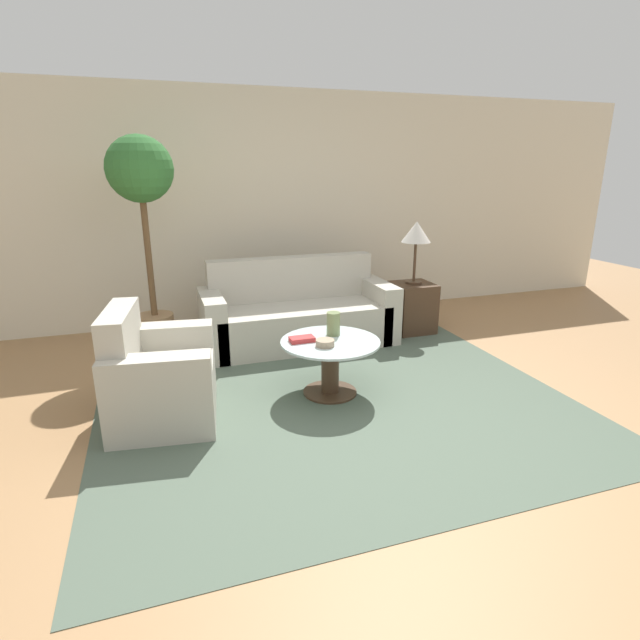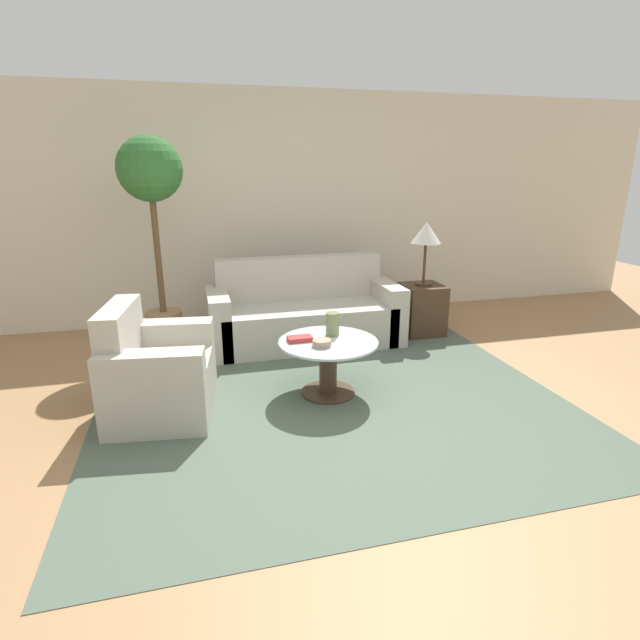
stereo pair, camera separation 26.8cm
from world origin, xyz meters
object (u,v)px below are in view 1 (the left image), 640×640
object	(u,v)px
sofa_main	(297,316)
coffee_table	(330,360)
armchair	(156,381)
book_stack	(302,339)
table_lamp	(416,234)
vase	(333,324)
potted_plant	(143,202)
bowl	(325,343)

from	to	relation	value
sofa_main	coffee_table	distance (m)	1.29
armchair	book_stack	bearing A→B (deg)	-81.41
table_lamp	book_stack	distance (m)	2.08
armchair	table_lamp	size ratio (longest dim) A/B	1.47
sofa_main	table_lamp	world-z (taller)	table_lamp
table_lamp	book_stack	xyz separation A→B (m)	(-1.62, -1.17, -0.61)
table_lamp	armchair	bearing A→B (deg)	-156.49
table_lamp	vase	size ratio (longest dim) A/B	3.49
potted_plant	bowl	bearing A→B (deg)	-51.86
armchair	table_lamp	bearing A→B (deg)	-58.93
bowl	table_lamp	bearing A→B (deg)	41.81
coffee_table	potted_plant	xyz separation A→B (m)	(-1.30, 1.46, 1.16)
armchair	bowl	world-z (taller)	armchair
armchair	potted_plant	world-z (taller)	potted_plant
table_lamp	vase	bearing A→B (deg)	-140.51
sofa_main	book_stack	size ratio (longest dim) A/B	10.03
armchair	table_lamp	distance (m)	3.08
armchair	bowl	size ratio (longest dim) A/B	6.83
sofa_main	book_stack	distance (m)	1.28
armchair	vase	xyz separation A→B (m)	(1.40, 0.09, 0.26)
armchair	potted_plant	xyz separation A→B (m)	(0.02, 1.42, 1.17)
bowl	book_stack	bearing A→B (deg)	131.11
book_stack	potted_plant	bearing A→B (deg)	126.56
armchair	coffee_table	xyz separation A→B (m)	(1.32, -0.04, 0.01)
armchair	coffee_table	bearing A→B (deg)	-83.95
bowl	book_stack	xyz separation A→B (m)	(-0.14, 0.16, -0.01)
bowl	book_stack	distance (m)	0.21
armchair	bowl	xyz separation A→B (m)	(1.25, -0.14, 0.19)
book_stack	armchair	bearing A→B (deg)	179.79
armchair	book_stack	size ratio (longest dim) A/B	5.04
sofa_main	table_lamp	size ratio (longest dim) A/B	2.92
book_stack	sofa_main	bearing A→B (deg)	74.52
table_lamp	bowl	xyz separation A→B (m)	(-1.48, -1.32, -0.60)
vase	table_lamp	bearing A→B (deg)	39.49
sofa_main	coffee_table	xyz separation A→B (m)	(-0.10, -1.28, 0.01)
vase	coffee_table	bearing A→B (deg)	-119.93
sofa_main	table_lamp	distance (m)	1.53
sofa_main	potted_plant	size ratio (longest dim) A/B	0.95
armchair	book_stack	distance (m)	1.13
sofa_main	book_stack	bearing A→B (deg)	-104.25
armchair	book_stack	xyz separation A→B (m)	(1.11, 0.02, 0.19)
coffee_table	book_stack	size ratio (longest dim) A/B	4.06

